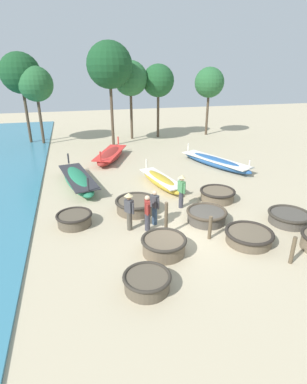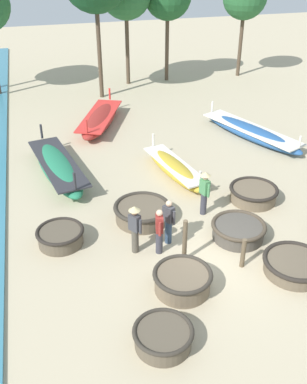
% 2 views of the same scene
% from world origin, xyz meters
% --- Properties ---
extents(ground_plane, '(80.00, 80.00, 0.00)m').
position_xyz_m(ground_plane, '(0.00, 0.00, 0.00)').
color(ground_plane, '#BCAD8C').
extents(coracle_center, '(1.50, 1.50, 0.52)m').
position_xyz_m(coracle_center, '(-2.53, -2.82, 0.28)').
color(coracle_center, brown).
rests_on(coracle_center, ground).
extents(coracle_far_left, '(1.80, 1.80, 0.57)m').
position_xyz_m(coracle_far_left, '(2.58, 2.72, 0.31)').
color(coracle_far_left, brown).
rests_on(coracle_far_left, ground).
extents(coracle_weathered, '(1.80, 1.80, 0.50)m').
position_xyz_m(coracle_weathered, '(4.48, -0.33, 0.27)').
color(coracle_weathered, '#4C473F').
rests_on(coracle_weathered, ground).
extents(coracle_tilted, '(1.79, 1.79, 0.55)m').
position_xyz_m(coracle_tilted, '(1.07, 0.74, 0.30)').
color(coracle_tilted, '#4C473F').
rests_on(coracle_tilted, ground).
extents(coracle_beside_post, '(1.97, 1.97, 0.61)m').
position_xyz_m(coracle_beside_post, '(-1.69, 2.56, 0.33)').
color(coracle_beside_post, brown).
rests_on(coracle_beside_post, ground).
extents(coracle_front_left, '(1.68, 1.68, 0.62)m').
position_xyz_m(coracle_front_left, '(-1.46, -1.10, 0.34)').
color(coracle_front_left, brown).
rests_on(coracle_front_left, ground).
extents(coracle_front_right, '(1.87, 1.87, 0.49)m').
position_xyz_m(coracle_front_right, '(1.93, -1.27, 0.27)').
color(coracle_front_right, brown).
rests_on(coracle_front_right, ground).
extents(coracle_nearest, '(1.54, 1.54, 0.54)m').
position_xyz_m(coracle_nearest, '(-4.54, 1.95, 0.29)').
color(coracle_nearest, brown).
rests_on(coracle_nearest, ground).
extents(long_boat_blue_hull, '(3.24, 5.99, 1.07)m').
position_xyz_m(long_boat_blue_hull, '(5.04, 7.97, 0.31)').
color(long_boat_blue_hull, '#285693').
rests_on(long_boat_blue_hull, ground).
extents(long_boat_ochre_hull, '(3.18, 5.10, 1.24)m').
position_xyz_m(long_boat_ochre_hull, '(-1.68, 11.41, 0.36)').
color(long_boat_ochre_hull, maroon).
rests_on(long_boat_ochre_hull, ground).
extents(long_boat_green_hull, '(2.18, 5.53, 1.31)m').
position_xyz_m(long_boat_green_hull, '(-4.20, 6.63, 0.38)').
color(long_boat_green_hull, '#237551').
rests_on(long_boat_green_hull, ground).
extents(long_boat_white_hull, '(1.71, 4.27, 1.10)m').
position_xyz_m(long_boat_white_hull, '(0.37, 5.36, 0.32)').
color(long_boat_white_hull, gold).
rests_on(long_boat_white_hull, ground).
extents(fisherman_crouching, '(0.36, 0.51, 1.67)m').
position_xyz_m(fisherman_crouching, '(0.49, 2.39, 0.96)').
color(fisherman_crouching, '#383842').
rests_on(fisherman_crouching, ground).
extents(fisherman_with_hat, '(0.36, 0.47, 1.57)m').
position_xyz_m(fisherman_with_hat, '(-1.20, 1.11, 0.84)').
color(fisherman_with_hat, '#2D425B').
rests_on(fisherman_with_hat, ground).
extents(fisherman_hauling, '(0.38, 0.45, 1.67)m').
position_xyz_m(fisherman_hauling, '(-2.33, 0.92, 0.96)').
color(fisherman_hauling, '#4C473D').
rests_on(fisherman_hauling, ground).
extents(fisherman_standing_right, '(0.28, 0.52, 1.57)m').
position_xyz_m(fisherman_standing_right, '(-1.62, 0.68, 0.84)').
color(fisherman_standing_right, '#383842').
rests_on(fisherman_standing_right, ground).
extents(mooring_post_mid_beach, '(0.14, 0.14, 1.04)m').
position_xyz_m(mooring_post_mid_beach, '(2.61, -2.86, 0.52)').
color(mooring_post_mid_beach, brown).
rests_on(mooring_post_mid_beach, ground).
extents(mooring_post_shoreline, '(0.14, 0.14, 1.44)m').
position_xyz_m(mooring_post_shoreline, '(-0.99, 0.13, 0.72)').
color(mooring_post_shoreline, brown).
rests_on(mooring_post_shoreline, ground).
extents(mooring_post_inland, '(0.14, 0.14, 0.98)m').
position_xyz_m(mooring_post_inland, '(0.58, -0.62, 0.49)').
color(mooring_post_inland, brown).
rests_on(mooring_post_inland, ground).
extents(tree_rightmost, '(2.92, 2.92, 6.66)m').
position_xyz_m(tree_rightmost, '(3.91, 18.19, 5.17)').
color(tree_rightmost, '#4C3D2D').
rests_on(tree_rightmost, ground).
extents(tree_leftmost, '(2.81, 2.81, 6.40)m').
position_xyz_m(tree_leftmost, '(8.92, 17.92, 4.96)').
color(tree_leftmost, '#4C3D2D').
rests_on(tree_leftmost, ground).
extents(tree_left_mid, '(2.85, 2.85, 6.48)m').
position_xyz_m(tree_left_mid, '(-6.73, 17.89, 5.03)').
color(tree_left_mid, '#4C3D2D').
rests_on(tree_left_mid, ground).
extents(tree_center, '(3.31, 3.31, 7.54)m').
position_xyz_m(tree_center, '(-7.85, 18.62, 5.86)').
color(tree_center, '#4C3D2D').
rests_on(tree_center, ground).
extents(tree_right_mid, '(3.05, 3.05, 6.94)m').
position_xyz_m(tree_right_mid, '(1.29, 18.10, 5.39)').
color(tree_right_mid, '#4C3D2D').
rests_on(tree_right_mid, ground).
extents(tree_tall_back, '(3.65, 3.65, 8.32)m').
position_xyz_m(tree_tall_back, '(-0.81, 15.94, 6.47)').
color(tree_tall_back, '#4C3D2D').
rests_on(tree_tall_back, ground).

